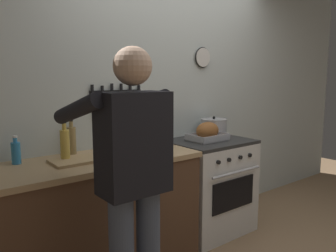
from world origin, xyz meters
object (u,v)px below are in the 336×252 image
object	(u,v)px
bottle_soy_sauce	(132,142)
stove	(209,185)
roasting_pan	(207,132)
bottle_vinegar	(72,140)
bottle_cooking_oil	(65,144)
bottle_dish_soap	(16,152)
person_cook	(132,176)
bottle_olive_oil	(153,132)
stock_pot	(214,127)
cutting_board	(77,160)

from	to	relation	value
bottle_soy_sauce	stove	bearing A→B (deg)	-3.41
roasting_pan	bottle_vinegar	bearing A→B (deg)	168.07
bottle_cooking_oil	bottle_dish_soap	bearing A→B (deg)	156.28
stove	bottle_cooking_oil	xyz separation A→B (m)	(-1.39, 0.07, 0.57)
person_cook	bottle_olive_oil	world-z (taller)	person_cook
bottle_vinegar	bottle_soy_sauce	size ratio (longest dim) A/B	1.48
bottle_vinegar	roasting_pan	bearing A→B (deg)	-11.93
stock_pot	cutting_board	size ratio (longest dim) A/B	0.73
bottle_dish_soap	roasting_pan	bearing A→B (deg)	-7.16
bottle_dish_soap	bottle_cooking_oil	world-z (taller)	bottle_cooking_oil
stove	person_cook	bearing A→B (deg)	-152.21
roasting_pan	bottle_soy_sauce	world-z (taller)	bottle_soy_sauce
stock_pot	person_cook	bearing A→B (deg)	-151.29
person_cook	roasting_pan	size ratio (longest dim) A/B	4.72
bottle_vinegar	bottle_dish_soap	xyz separation A→B (m)	(-0.42, -0.05, -0.03)
roasting_pan	bottle_cooking_oil	distance (m)	1.35
cutting_board	bottle_soy_sauce	xyz separation A→B (m)	(0.49, 0.06, 0.07)
cutting_board	bottle_vinegar	bearing A→B (deg)	75.33
stove	bottle_cooking_oil	size ratio (longest dim) A/B	3.12
person_cook	bottle_soy_sauce	distance (m)	0.86
roasting_pan	bottle_olive_oil	world-z (taller)	bottle_olive_oil
stove	bottle_cooking_oil	distance (m)	1.50
bottle_dish_soap	stock_pot	bearing A→B (deg)	-2.11
person_cook	bottle_dish_soap	size ratio (longest dim) A/B	8.38
bottle_vinegar	cutting_board	bearing A→B (deg)	-104.67
stove	bottle_dish_soap	size ratio (longest dim) A/B	4.54
stove	bottle_olive_oil	distance (m)	0.80
cutting_board	bottle_dish_soap	xyz separation A→B (m)	(-0.35, 0.21, 0.07)
cutting_board	bottle_cooking_oil	bearing A→B (deg)	126.03
stove	roasting_pan	distance (m)	0.53
bottle_soy_sauce	bottle_olive_oil	bearing A→B (deg)	20.72
roasting_pan	bottle_dish_soap	distance (m)	1.66
stock_pot	bottle_dish_soap	bearing A→B (deg)	177.89
stock_pot	bottle_vinegar	bearing A→B (deg)	175.25
bottle_dish_soap	bottle_soy_sauce	bearing A→B (deg)	-9.96
bottle_dish_soap	bottle_vinegar	bearing A→B (deg)	6.97
bottle_olive_oil	cutting_board	bearing A→B (deg)	-167.78
bottle_soy_sauce	bottle_olive_oil	distance (m)	0.31
stock_pot	bottle_soy_sauce	bearing A→B (deg)	-175.53
roasting_pan	cutting_board	distance (m)	1.29
cutting_board	person_cook	bearing A→B (deg)	-86.92
bottle_vinegar	bottle_dish_soap	size ratio (longest dim) A/B	1.37
stove	bottle_soy_sauce	size ratio (longest dim) A/B	4.91
cutting_board	bottle_dish_soap	distance (m)	0.42
stock_pot	bottle_olive_oil	xyz separation A→B (m)	(-0.73, 0.03, 0.02)
cutting_board	bottle_vinegar	distance (m)	0.29
person_cook	bottle_olive_oil	xyz separation A→B (m)	(0.75, 0.84, 0.06)
bottle_soy_sauce	person_cook	bearing A→B (deg)	-121.98
cutting_board	bottle_cooking_oil	distance (m)	0.15
roasting_pan	bottle_olive_oil	distance (m)	0.53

